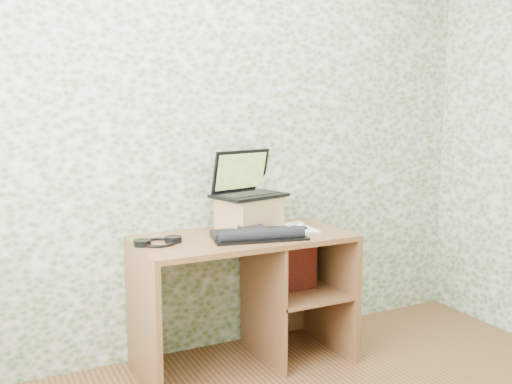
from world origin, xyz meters
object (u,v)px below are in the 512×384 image
keyboard (256,234)px  notepad (294,229)px  riser (249,213)px  laptop (246,185)px  desk (254,279)px

keyboard → notepad: bearing=30.4°
riser → laptop: 0.16m
riser → notepad: (0.22, -0.14, -0.09)m
keyboard → riser: bearing=84.8°
notepad → keyboard: bearing=-156.8°
riser → laptop: laptop is taller
laptop → notepad: 0.38m
desk → laptop: bearing=80.6°
keyboard → notepad: 0.31m
laptop → riser: bearing=-105.3°
riser → keyboard: size_ratio=0.61×
laptop → keyboard: 0.37m
desk → laptop: size_ratio=2.60×
notepad → riser: bearing=151.7°
laptop → notepad: laptop is taller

